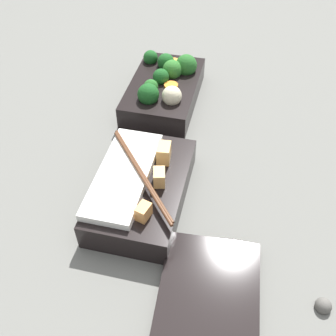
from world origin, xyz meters
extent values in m
plane|color=slate|center=(0.00, 0.00, 0.00)|extent=(3.00, 3.00, 0.00)
cube|color=black|center=(-0.12, -0.03, 0.02)|extent=(0.21, 0.13, 0.05)
sphere|color=#19511E|center=(-0.18, -0.04, 0.06)|extent=(0.03, 0.03, 0.03)
sphere|color=#236023|center=(-0.17, 0.01, 0.06)|extent=(0.04, 0.04, 0.04)
sphere|color=#19511E|center=(-0.06, -0.04, 0.06)|extent=(0.04, 0.04, 0.04)
sphere|color=#2D7028|center=(-0.15, -0.02, 0.06)|extent=(0.04, 0.04, 0.04)
sphere|color=#236023|center=(-0.09, -0.05, 0.05)|extent=(0.03, 0.03, 0.03)
sphere|color=#19511E|center=(-0.19, -0.07, 0.05)|extent=(0.03, 0.03, 0.03)
sphere|color=#19511E|center=(-0.13, -0.03, 0.05)|extent=(0.03, 0.03, 0.03)
cylinder|color=orange|center=(-0.11, -0.01, 0.05)|extent=(0.03, 0.03, 0.01)
cylinder|color=orange|center=(-0.19, -0.02, 0.05)|extent=(0.05, 0.05, 0.01)
sphere|color=beige|center=(-0.07, 0.00, 0.06)|extent=(0.04, 0.04, 0.04)
cube|color=black|center=(0.14, 0.00, 0.02)|extent=(0.21, 0.13, 0.05)
cube|color=white|center=(0.14, -0.03, 0.05)|extent=(0.19, 0.07, 0.01)
cube|color=#EAB266|center=(0.09, 0.02, 0.06)|extent=(0.03, 0.02, 0.03)
cube|color=#EAB266|center=(0.14, 0.03, 0.06)|extent=(0.03, 0.02, 0.02)
cube|color=#F4A356|center=(0.20, 0.02, 0.06)|extent=(0.03, 0.02, 0.02)
cylinder|color=#56331E|center=(0.14, 0.00, 0.06)|extent=(0.16, 0.13, 0.01)
cylinder|color=#56331E|center=(0.13, 0.00, 0.06)|extent=(0.16, 0.13, 0.01)
cube|color=black|center=(0.30, 0.13, 0.01)|extent=(0.21, 0.14, 0.02)
sphere|color=#595651|center=(0.25, 0.27, 0.01)|extent=(0.02, 0.02, 0.02)
camera|label=1|loc=(0.51, 0.13, 0.48)|focal=42.00mm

